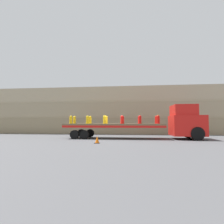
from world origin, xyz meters
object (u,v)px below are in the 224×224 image
fire_hydrant_yellow_far_0 (74,120)px  fire_hydrant_yellow_near_2 (105,120)px  fire_hydrant_yellow_near_0 (71,120)px  truck_cab (187,122)px  fire_hydrant_red_far_4 (139,120)px  fire_hydrant_red_near_4 (140,120)px  fire_hydrant_yellow_far_2 (106,120)px  fire_hydrant_red_near_3 (122,120)px  traffic_cone (97,140)px  fire_hydrant_yellow_far_1 (90,120)px  fire_hydrant_red_near_5 (158,120)px  flatbed_trailer (109,126)px  fire_hydrant_red_far_5 (156,120)px  fire_hydrant_red_far_3 (123,120)px  fire_hydrant_yellow_near_1 (88,120)px

fire_hydrant_yellow_far_0 → fire_hydrant_yellow_near_2: bearing=-18.2°
fire_hydrant_yellow_near_0 → fire_hydrant_yellow_near_2: (3.26, 0.00, 0.00)m
truck_cab → fire_hydrant_red_far_4: bearing=172.9°
fire_hydrant_red_near_4 → fire_hydrant_yellow_far_2: bearing=161.8°
fire_hydrant_red_near_3 → traffic_cone: fire_hydrant_red_near_3 is taller
traffic_cone → fire_hydrant_red_near_3: bearing=65.3°
fire_hydrant_yellow_near_0 → fire_hydrant_yellow_far_1: size_ratio=1.00×
fire_hydrant_red_near_5 → traffic_cone: 6.23m
flatbed_trailer → traffic_cone: bearing=-94.5°
fire_hydrant_red_near_5 → fire_hydrant_yellow_far_1: bearing=170.7°
fire_hydrant_red_far_4 → fire_hydrant_red_far_5: 1.63m
flatbed_trailer → fire_hydrant_yellow_far_1: 2.11m
fire_hydrant_red_far_3 → traffic_cone: fire_hydrant_red_far_3 is taller
fire_hydrant_yellow_near_0 → fire_hydrant_yellow_near_1: 1.63m
flatbed_trailer → fire_hydrant_yellow_near_1: (-1.95, -0.54, 0.61)m
flatbed_trailer → fire_hydrant_yellow_near_0: size_ratio=12.24×
fire_hydrant_red_far_3 → traffic_cone: size_ratio=1.42×
fire_hydrant_red_near_4 → fire_hydrant_red_far_4: 1.07m
fire_hydrant_yellow_far_1 → traffic_cone: size_ratio=1.42×
truck_cab → traffic_cone: size_ratio=5.77×
fire_hydrant_red_near_3 → fire_hydrant_red_near_5: 3.26m
fire_hydrant_red_far_3 → fire_hydrant_yellow_near_1: bearing=-161.8°
fire_hydrant_yellow_near_0 → traffic_cone: bearing=-47.4°
fire_hydrant_red_near_3 → fire_hydrant_red_far_5: same height
truck_cab → fire_hydrant_red_near_3: bearing=-174.9°
fire_hydrant_yellow_near_1 → truck_cab: bearing=3.3°
fire_hydrant_yellow_near_2 → fire_hydrant_red_far_3: (1.63, 1.07, 0.00)m
fire_hydrant_yellow_near_0 → fire_hydrant_yellow_near_2: same height
traffic_cone → fire_hydrant_yellow_near_2: bearing=89.9°
truck_cab → fire_hydrant_red_near_3: 5.97m
fire_hydrant_yellow_far_0 → fire_hydrant_red_near_3: 5.01m
fire_hydrant_yellow_near_1 → fire_hydrant_red_near_4: bearing=0.0°
traffic_cone → truck_cab: bearing=28.3°
traffic_cone → fire_hydrant_yellow_far_0: bearing=125.2°
fire_hydrant_yellow_far_2 → fire_hydrant_red_near_5: bearing=-12.3°
fire_hydrant_yellow_near_2 → fire_hydrant_red_far_4: size_ratio=1.00×
fire_hydrant_yellow_near_2 → fire_hydrant_red_near_4: size_ratio=1.00×
fire_hydrant_yellow_far_1 → fire_hydrant_yellow_far_2: 1.63m
fire_hydrant_yellow_far_0 → fire_hydrant_red_far_5: same height
fire_hydrant_yellow_far_2 → fire_hydrant_red_far_4: same height
fire_hydrant_red_near_3 → fire_hydrant_yellow_far_1: bearing=161.8°
fire_hydrant_yellow_near_1 → fire_hydrant_red_far_5: same height
fire_hydrant_yellow_near_1 → fire_hydrant_red_near_3: (3.26, 0.00, 0.00)m
fire_hydrant_yellow_far_0 → fire_hydrant_red_far_4: (6.52, 0.00, 0.00)m
fire_hydrant_yellow_near_1 → fire_hydrant_yellow_near_2: (1.63, 0.00, 0.00)m
fire_hydrant_yellow_near_2 → flatbed_trailer: bearing=59.4°
flatbed_trailer → fire_hydrant_yellow_far_2: 0.87m
fire_hydrant_yellow_far_1 → fire_hydrant_yellow_near_0: bearing=-146.7°
fire_hydrant_red_near_4 → fire_hydrant_red_far_5: size_ratio=1.00×
fire_hydrant_yellow_far_2 → fire_hydrant_red_far_3: (1.63, 0.00, 0.00)m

